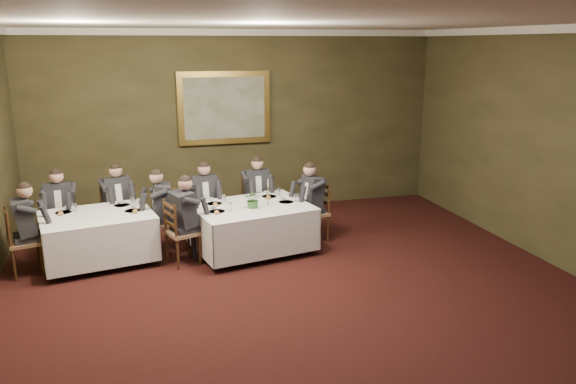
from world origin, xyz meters
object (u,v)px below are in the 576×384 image
chair_main_endleft (183,246)px  candlestick (268,195)px  table_main (252,225)px  diner_main_endright (313,212)px  chair_sec_endright (166,235)px  chair_main_backright (256,215)px  centerpiece (253,198)px  diner_sec_endleft (25,240)px  diner_sec_endright (164,221)px  diner_main_backleft (204,210)px  chair_main_endright (314,224)px  diner_sec_backright (117,212)px  chair_sec_endleft (26,256)px  diner_sec_backleft (62,219)px  chair_sec_backleft (64,233)px  chair_sec_backright (118,225)px  diner_main_backright (256,203)px  chair_main_backleft (204,223)px  diner_main_endleft (183,231)px  table_second (98,234)px  painting (224,108)px

chair_main_endleft → candlestick: candlestick is taller
table_main → candlestick: size_ratio=4.73×
diner_main_endright → chair_sec_endright: (-2.43, 0.14, -0.23)m
chair_main_backright → centerpiece: (-0.29, -1.14, 0.63)m
diner_sec_endleft → diner_sec_endright: bearing=87.0°
chair_main_backright → chair_sec_endright: size_ratio=1.00×
diner_main_backleft → chair_main_endleft: size_ratio=1.35×
chair_main_endright → diner_sec_backright: diner_sec_backright is taller
chair_sec_endleft → centerpiece: (3.34, -0.11, 0.63)m
diner_main_endright → chair_sec_endleft: 4.45m
diner_sec_backleft → centerpiece: diner_sec_backleft is taller
diner_main_backleft → candlestick: diner_main_backleft is taller
chair_sec_backleft → chair_main_endleft: bearing=151.0°
chair_main_endleft → chair_sec_backright: 1.60m
diner_main_backright → diner_sec_endleft: size_ratio=1.00×
chair_sec_endleft → chair_main_endright: bearing=79.2°
table_main → diner_sec_endright: size_ratio=1.50×
chair_main_backright → centerpiece: 1.33m
diner_sec_backleft → diner_sec_endright: 1.66m
diner_main_backleft → chair_main_backleft: bearing=-90.0°
diner_main_endright → chair_main_endright: bearing=-90.0°
diner_main_backleft → chair_sec_endleft: 2.82m
diner_main_endleft → chair_sec_endleft: 2.25m
table_second → diner_sec_backleft: (-0.58, 0.72, 0.06)m
diner_main_endright → chair_sec_backright: 3.29m
diner_sec_backleft → diner_sec_endleft: same height
diner_main_backright → diner_main_endleft: same height
diner_sec_endleft → candlestick: diner_sec_endleft is taller
chair_main_backright → chair_sec_backleft: size_ratio=1.00×
chair_main_endleft → candlestick: (1.39, 0.20, 0.64)m
table_main → diner_sec_backleft: diner_sec_backleft is taller
chair_main_endright → centerpiece: centerpiece is taller
chair_main_endright → diner_sec_backright: 3.29m
chair_main_endleft → diner_sec_endleft: bearing=-115.1°
chair_main_backleft → centerpiece: bearing=114.8°
chair_main_backleft → diner_sec_endright: 0.86m
chair_main_backleft → chair_sec_endleft: 2.81m
chair_main_endleft → diner_sec_backleft: size_ratio=0.74×
diner_main_backleft → chair_sec_endright: size_ratio=1.35×
table_second → diner_sec_endright: size_ratio=1.36×
chair_main_backright → painting: bearing=-83.5°
diner_sec_backleft → chair_sec_backright: bearing=-165.4°
chair_main_backleft → diner_main_endright: 1.87m
chair_main_endleft → diner_main_endleft: (0.01, 0.00, 0.23)m
diner_main_backright → diner_main_endright: size_ratio=1.00×
diner_main_backleft → chair_sec_backright: 1.46m
chair_main_backleft → diner_main_endleft: diner_main_endleft is taller
diner_main_endright → candlestick: (-0.83, -0.23, 0.41)m
diner_main_backright → chair_main_endleft: (-1.41, -1.21, -0.23)m
diner_main_backleft → diner_main_endright: (1.75, -0.59, 0.00)m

